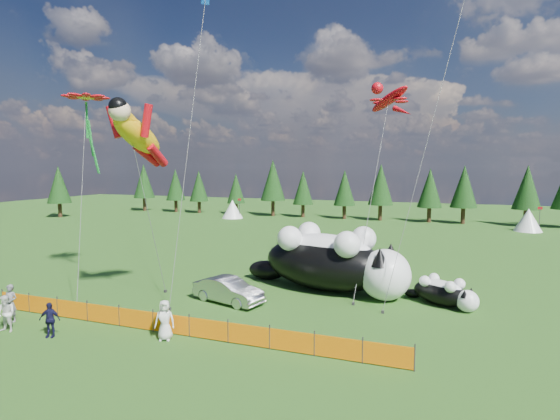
{
  "coord_description": "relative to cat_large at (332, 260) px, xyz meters",
  "views": [
    {
      "loc": [
        11.67,
        -19.94,
        7.88
      ],
      "look_at": [
        2.92,
        4.0,
        5.34
      ],
      "focal_mm": 28.0,
      "sensor_mm": 36.0,
      "label": 1
    }
  ],
  "objects": [
    {
      "name": "ground",
      "position": [
        -5.43,
        -6.73,
        -1.96
      ],
      "size": [
        160.0,
        160.0,
        0.0
      ],
      "primitive_type": "plane",
      "color": "#0C3609",
      "rests_on": "ground"
    },
    {
      "name": "safety_fence",
      "position": [
        -5.43,
        -9.73,
        -1.46
      ],
      "size": [
        22.06,
        0.06,
        1.1
      ],
      "color": "#262626",
      "rests_on": "ground"
    },
    {
      "name": "tree_line",
      "position": [
        -5.43,
        38.27,
        2.04
      ],
      "size": [
        90.0,
        4.0,
        8.0
      ],
      "primitive_type": null,
      "color": "black",
      "rests_on": "ground"
    },
    {
      "name": "festival_tents",
      "position": [
        5.57,
        33.27,
        -0.56
      ],
      "size": [
        50.0,
        3.2,
        2.8
      ],
      "primitive_type": null,
      "color": "white",
      "rests_on": "ground"
    },
    {
      "name": "cat_large",
      "position": [
        0.0,
        0.0,
        0.0
      ],
      "size": [
        11.28,
        5.87,
        4.12
      ],
      "rotation": [
        0.0,
        0.0,
        -0.23
      ],
      "color": "black",
      "rests_on": "ground"
    },
    {
      "name": "cat_small",
      "position": [
        6.7,
        -0.78,
        -1.18
      ],
      "size": [
        4.1,
        3.08,
        1.63
      ],
      "rotation": [
        0.0,
        0.0,
        -0.53
      ],
      "color": "black",
      "rests_on": "ground"
    },
    {
      "name": "car",
      "position": [
        -5.08,
        -4.46,
        -1.23
      ],
      "size": [
        4.67,
        2.65,
        1.46
      ],
      "primitive_type": "imported",
      "rotation": [
        0.0,
        0.0,
        1.31
      ],
      "color": "#B3B4B8",
      "rests_on": "ground"
    },
    {
      "name": "spectator_a",
      "position": [
        -14.05,
        -11.1,
        -0.99
      ],
      "size": [
        0.79,
        0.6,
        1.93
      ],
      "primitive_type": "imported",
      "rotation": [
        0.0,
        0.0,
        0.21
      ],
      "color": "#5D5D62",
      "rests_on": "ground"
    },
    {
      "name": "spectator_b",
      "position": [
        -12.97,
        -12.2,
        -1.07
      ],
      "size": [
        0.91,
        0.59,
        1.78
      ],
      "primitive_type": "imported",
      "rotation": [
        0.0,
        0.0,
        0.1
      ],
      "color": "silver",
      "rests_on": "ground"
    },
    {
      "name": "spectator_c",
      "position": [
        -10.51,
        -11.94,
        -1.14
      ],
      "size": [
        1.07,
        0.78,
        1.64
      ],
      "primitive_type": "imported",
      "rotation": [
        0.0,
        0.0,
        0.34
      ],
      "color": "#131233",
      "rests_on": "ground"
    },
    {
      "name": "spectator_e",
      "position": [
        -5.3,
        -10.4,
        -1.03
      ],
      "size": [
        1.05,
        0.86,
        1.85
      ],
      "primitive_type": "imported",
      "rotation": [
        0.0,
        0.0,
        0.34
      ],
      "color": "silver",
      "rests_on": "ground"
    },
    {
      "name": "superhero_kite",
      "position": [
        -9.35,
        -6.71,
        7.65
      ],
      "size": [
        4.07,
        5.02,
        11.76
      ],
      "color": "#DAA20B",
      "rests_on": "ground"
    },
    {
      "name": "gecko_kite",
      "position": [
        2.59,
        6.46,
        10.79
      ],
      "size": [
        5.86,
        11.83,
        15.45
      ],
      "color": "red",
      "rests_on": "ground"
    },
    {
      "name": "flower_kite",
      "position": [
        -15.43,
        -3.97,
        10.24
      ],
      "size": [
        5.76,
        7.27,
        13.92
      ],
      "color": "red",
      "rests_on": "ground"
    },
    {
      "name": "diamond_kite_a",
      "position": [
        -8.93,
        -0.01,
        16.1
      ],
      "size": [
        2.02,
        7.77,
        20.48
      ],
      "color": "blue",
      "rests_on": "ground"
    }
  ]
}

